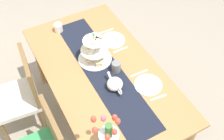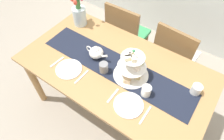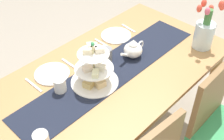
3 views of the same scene
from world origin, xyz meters
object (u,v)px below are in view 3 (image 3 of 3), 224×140
(teapot, at_px, (133,49))
(mug_white_text, at_px, (60,85))
(dinner_plate_left, at_px, (116,35))
(knife_right, at_px, (33,85))
(knife_left, at_px, (103,44))
(fork_right, at_px, (69,64))
(cream_jug, at_px, (41,140))
(tiered_cake_stand, at_px, (94,71))
(mug_grey, at_px, (107,54))
(fork_left, at_px, (128,28))
(dinner_plate_right, at_px, (52,74))
(tulip_vase, at_px, (205,31))
(dining_table, at_px, (112,82))
(chair_left, at_px, (221,124))

(teapot, bearing_deg, mug_white_text, -9.73)
(dinner_plate_left, xyz_separation_m, knife_right, (0.76, 0.00, -0.00))
(dinner_plate_left, xyz_separation_m, knife_left, (0.14, 0.00, -0.00))
(dinner_plate_left, distance_m, fork_right, 0.47)
(cream_jug, xyz_separation_m, knife_left, (-0.84, -0.40, -0.04))
(tiered_cake_stand, relative_size, mug_white_text, 3.20)
(teapot, xyz_separation_m, mug_grey, (0.16, -0.10, -0.01))
(teapot, height_order, knife_left, teapot)
(teapot, relative_size, fork_left, 1.59)
(fork_right, distance_m, knife_right, 0.29)
(tiered_cake_stand, relative_size, dinner_plate_right, 1.32)
(fork_left, height_order, knife_left, same)
(tiered_cake_stand, height_order, dinner_plate_left, tiered_cake_stand)
(fork_left, relative_size, knife_right, 0.88)
(knife_left, xyz_separation_m, mug_white_text, (0.53, 0.16, 0.04))
(teapot, relative_size, fork_right, 1.59)
(fork_left, relative_size, mug_grey, 1.58)
(tulip_vase, bearing_deg, dining_table, -23.93)
(teapot, bearing_deg, knife_left, -81.13)
(tulip_vase, height_order, cream_jug, tulip_vase)
(cream_jug, bearing_deg, tulip_vase, 173.80)
(dining_table, relative_size, dinner_plate_left, 7.37)
(cream_jug, bearing_deg, fork_right, -142.13)
(dining_table, xyz_separation_m, mug_white_text, (0.36, -0.10, 0.15))
(teapot, relative_size, dinner_plate_left, 1.04)
(chair_left, xyz_separation_m, fork_left, (-0.15, -0.95, 0.26))
(chair_left, height_order, dinner_plate_left, chair_left)
(tulip_vase, height_order, dinner_plate_right, tulip_vase)
(dining_table, bearing_deg, tulip_vase, 156.07)
(dinner_plate_left, relative_size, mug_grey, 2.42)
(cream_jug, height_order, fork_right, cream_jug)
(fork_left, bearing_deg, knife_right, 0.00)
(dinner_plate_left, height_order, fork_right, dinner_plate_left)
(fork_left, distance_m, fork_right, 0.61)
(knife_right, bearing_deg, knife_left, 180.00)
(tiered_cake_stand, relative_size, dinner_plate_left, 1.32)
(dinner_plate_right, height_order, fork_right, dinner_plate_right)
(dining_table, bearing_deg, knife_right, -30.14)
(teapot, bearing_deg, tulip_vase, 146.67)
(dinner_plate_right, bearing_deg, cream_jug, 47.24)
(dining_table, bearing_deg, cream_jug, 12.18)
(dinner_plate_left, relative_size, fork_right, 1.53)
(teapot, relative_size, mug_white_text, 2.51)
(mug_grey, bearing_deg, dinner_plate_left, -149.22)
(cream_jug, height_order, dinner_plate_right, cream_jug)
(chair_left, relative_size, mug_grey, 9.58)
(chair_left, relative_size, tiered_cake_stand, 2.99)
(dining_table, xyz_separation_m, tiered_cake_stand, (0.16, -0.00, 0.20))
(dinner_plate_left, distance_m, fork_left, 0.15)
(teapot, relative_size, cream_jug, 2.80)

